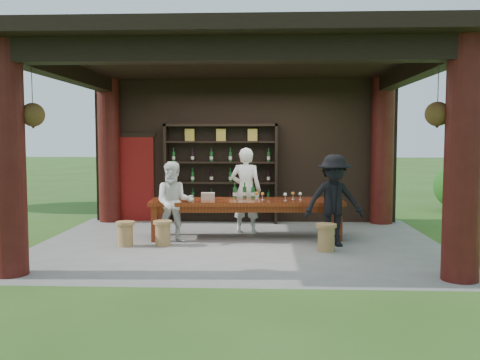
{
  "coord_description": "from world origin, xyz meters",
  "views": [
    {
      "loc": [
        0.46,
        -9.74,
        1.95
      ],
      "look_at": [
        0.0,
        0.4,
        1.15
      ],
      "focal_mm": 40.0,
      "sensor_mm": 36.0,
      "label": 1
    }
  ],
  "objects_px": {
    "guest_man": "(334,201)",
    "stool_near_left": "(163,232)",
    "wine_shelf": "(221,173)",
    "stool_near_right": "(326,237)",
    "tasting_table": "(246,205)",
    "guest_woman": "(174,202)",
    "host": "(246,190)",
    "stool_far_left": "(125,233)",
    "napkin_basket": "(208,196)"
  },
  "relations": [
    {
      "from": "tasting_table",
      "to": "stool_far_left",
      "type": "height_order",
      "value": "tasting_table"
    },
    {
      "from": "tasting_table",
      "to": "napkin_basket",
      "type": "distance_m",
      "value": 0.77
    },
    {
      "from": "stool_far_left",
      "to": "napkin_basket",
      "type": "height_order",
      "value": "napkin_basket"
    },
    {
      "from": "stool_far_left",
      "to": "napkin_basket",
      "type": "bearing_deg",
      "value": 31.33
    },
    {
      "from": "stool_far_left",
      "to": "guest_man",
      "type": "xyz_separation_m",
      "value": [
        3.75,
        0.19,
        0.59
      ]
    },
    {
      "from": "host",
      "to": "napkin_basket",
      "type": "height_order",
      "value": "host"
    },
    {
      "from": "wine_shelf",
      "to": "host",
      "type": "xyz_separation_m",
      "value": [
        0.62,
        -1.3,
        -0.26
      ]
    },
    {
      "from": "napkin_basket",
      "to": "host",
      "type": "bearing_deg",
      "value": 41.29
    },
    {
      "from": "guest_man",
      "to": "stool_near_right",
      "type": "bearing_deg",
      "value": -120.76
    },
    {
      "from": "stool_near_right",
      "to": "stool_far_left",
      "type": "relative_size",
      "value": 1.06
    },
    {
      "from": "guest_man",
      "to": "guest_woman",
      "type": "bearing_deg",
      "value": 167.5
    },
    {
      "from": "tasting_table",
      "to": "stool_far_left",
      "type": "distance_m",
      "value": 2.38
    },
    {
      "from": "guest_man",
      "to": "wine_shelf",
      "type": "bearing_deg",
      "value": 122.69
    },
    {
      "from": "stool_near_left",
      "to": "guest_woman",
      "type": "distance_m",
      "value": 0.62
    },
    {
      "from": "stool_near_left",
      "to": "stool_near_right",
      "type": "relative_size",
      "value": 0.95
    },
    {
      "from": "tasting_table",
      "to": "stool_near_left",
      "type": "distance_m",
      "value": 1.75
    },
    {
      "from": "wine_shelf",
      "to": "host",
      "type": "relative_size",
      "value": 1.47
    },
    {
      "from": "wine_shelf",
      "to": "guest_man",
      "type": "xyz_separation_m",
      "value": [
        2.25,
        -2.6,
        -0.31
      ]
    },
    {
      "from": "host",
      "to": "stool_far_left",
      "type": "bearing_deg",
      "value": 46.35
    },
    {
      "from": "stool_near_right",
      "to": "host",
      "type": "distance_m",
      "value": 2.35
    },
    {
      "from": "host",
      "to": "napkin_basket",
      "type": "relative_size",
      "value": 6.75
    },
    {
      "from": "wine_shelf",
      "to": "stool_near_right",
      "type": "xyz_separation_m",
      "value": [
        2.06,
        -3.04,
        -0.89
      ]
    },
    {
      "from": "tasting_table",
      "to": "host",
      "type": "relative_size",
      "value": 2.15
    },
    {
      "from": "stool_near_right",
      "to": "guest_man",
      "type": "height_order",
      "value": "guest_man"
    },
    {
      "from": "stool_far_left",
      "to": "napkin_basket",
      "type": "distance_m",
      "value": 1.75
    },
    {
      "from": "guest_woman",
      "to": "tasting_table",
      "type": "bearing_deg",
      "value": 12.06
    },
    {
      "from": "guest_man",
      "to": "stool_far_left",
      "type": "bearing_deg",
      "value": 174.64
    },
    {
      "from": "stool_near_left",
      "to": "stool_near_right",
      "type": "xyz_separation_m",
      "value": [
        2.91,
        -0.35,
        0.01
      ]
    },
    {
      "from": "stool_near_left",
      "to": "stool_near_right",
      "type": "distance_m",
      "value": 2.93
    },
    {
      "from": "guest_woman",
      "to": "napkin_basket",
      "type": "height_order",
      "value": "guest_woman"
    },
    {
      "from": "wine_shelf",
      "to": "stool_near_right",
      "type": "height_order",
      "value": "wine_shelf"
    },
    {
      "from": "stool_near_right",
      "to": "tasting_table",
      "type": "bearing_deg",
      "value": 140.06
    },
    {
      "from": "napkin_basket",
      "to": "guest_woman",
      "type": "bearing_deg",
      "value": -142.41
    },
    {
      "from": "tasting_table",
      "to": "guest_woman",
      "type": "height_order",
      "value": "guest_woman"
    },
    {
      "from": "tasting_table",
      "to": "stool_far_left",
      "type": "relative_size",
      "value": 8.37
    },
    {
      "from": "tasting_table",
      "to": "guest_man",
      "type": "bearing_deg",
      "value": -25.02
    },
    {
      "from": "stool_near_right",
      "to": "guest_man",
      "type": "distance_m",
      "value": 0.75
    },
    {
      "from": "host",
      "to": "guest_man",
      "type": "relative_size",
      "value": 1.06
    },
    {
      "from": "stool_near_right",
      "to": "guest_woman",
      "type": "height_order",
      "value": "guest_woman"
    },
    {
      "from": "wine_shelf",
      "to": "stool_near_right",
      "type": "bearing_deg",
      "value": -55.79
    },
    {
      "from": "stool_far_left",
      "to": "host",
      "type": "distance_m",
      "value": 2.67
    },
    {
      "from": "wine_shelf",
      "to": "stool_near_right",
      "type": "relative_size",
      "value": 5.44
    },
    {
      "from": "wine_shelf",
      "to": "tasting_table",
      "type": "distance_m",
      "value": 2.02
    },
    {
      "from": "wine_shelf",
      "to": "stool_near_left",
      "type": "distance_m",
      "value": 2.96
    },
    {
      "from": "guest_man",
      "to": "stool_near_left",
      "type": "bearing_deg",
      "value": 173.48
    },
    {
      "from": "tasting_table",
      "to": "host",
      "type": "distance_m",
      "value": 0.6
    },
    {
      "from": "stool_near_left",
      "to": "stool_far_left",
      "type": "distance_m",
      "value": 0.67
    },
    {
      "from": "stool_far_left",
      "to": "wine_shelf",
      "type": "bearing_deg",
      "value": 61.6
    },
    {
      "from": "stool_near_left",
      "to": "napkin_basket",
      "type": "bearing_deg",
      "value": 45.58
    },
    {
      "from": "wine_shelf",
      "to": "stool_near_left",
      "type": "relative_size",
      "value": 5.69
    }
  ]
}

